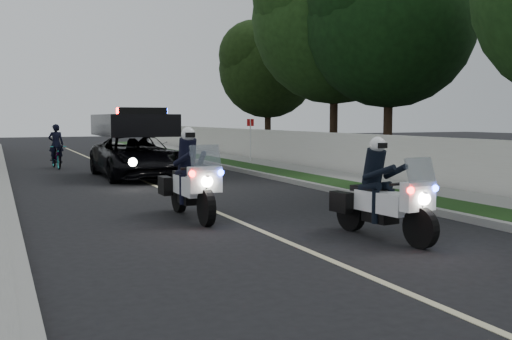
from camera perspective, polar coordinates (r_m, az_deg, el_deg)
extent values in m
plane|color=black|center=(8.14, 9.12, -9.49)|extent=(120.00, 120.00, 0.00)
cube|color=gray|center=(18.71, 2.86, -0.93)|extent=(0.20, 60.00, 0.15)
cube|color=#193814|center=(19.03, 4.74, -0.83)|extent=(1.20, 60.00, 0.16)
cube|color=gray|center=(19.69, 8.06, -0.67)|extent=(1.40, 60.00, 0.16)
cube|color=beige|center=(20.19, 10.48, 1.35)|extent=(0.22, 60.00, 1.50)
cube|color=gray|center=(16.70, -23.12, -2.07)|extent=(0.20, 60.00, 0.15)
cube|color=#BFB78C|center=(17.26, -9.37, -1.74)|extent=(0.12, 50.00, 0.01)
imported|color=black|center=(20.37, -11.62, -0.75)|extent=(2.48, 5.28, 2.56)
imported|color=black|center=(24.97, -18.92, 0.14)|extent=(0.76, 1.82, 0.93)
imported|color=black|center=(24.97, -18.92, 0.14)|extent=(0.61, 0.44, 1.60)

